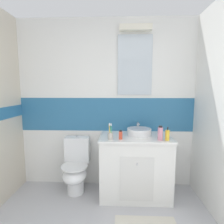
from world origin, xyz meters
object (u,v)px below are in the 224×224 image
object	(u,v)px
toothbrush_cup	(110,135)
mouthwash_bottle	(160,133)
toilet	(76,167)
perfume_flask_small	(121,135)
soap_dispenser	(167,135)
sink_basin	(139,132)

from	to	relation	value
toothbrush_cup	mouthwash_bottle	bearing A→B (deg)	0.24
toilet	perfume_flask_small	world-z (taller)	perfume_flask_small
toothbrush_cup	soap_dispenser	bearing A→B (deg)	-0.58
soap_dispenser	toilet	bearing A→B (deg)	168.75
soap_dispenser	perfume_flask_small	size ratio (longest dim) A/B	1.42
toothbrush_cup	perfume_flask_small	distance (m)	0.13
sink_basin	toothbrush_cup	size ratio (longest dim) A/B	1.77
toilet	soap_dispenser	bearing A→B (deg)	-11.25
toilet	toothbrush_cup	xyz separation A→B (m)	(0.51, -0.24, 0.54)
sink_basin	toilet	size ratio (longest dim) A/B	0.47
perfume_flask_small	soap_dispenser	bearing A→B (deg)	-2.34
toilet	soap_dispenser	size ratio (longest dim) A/B	4.69
perfume_flask_small	mouthwash_bottle	world-z (taller)	mouthwash_bottle
toilet	mouthwash_bottle	size ratio (longest dim) A/B	4.38
sink_basin	soap_dispenser	world-z (taller)	soap_dispenser
toilet	toothbrush_cup	size ratio (longest dim) A/B	3.75
sink_basin	toothbrush_cup	world-z (taller)	toothbrush_cup
toothbrush_cup	soap_dispenser	distance (m)	0.71
sink_basin	soap_dispenser	distance (m)	0.40
sink_basin	mouthwash_bottle	size ratio (longest dim) A/B	2.06
sink_basin	mouthwash_bottle	distance (m)	0.33
soap_dispenser	mouthwash_bottle	bearing A→B (deg)	173.51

